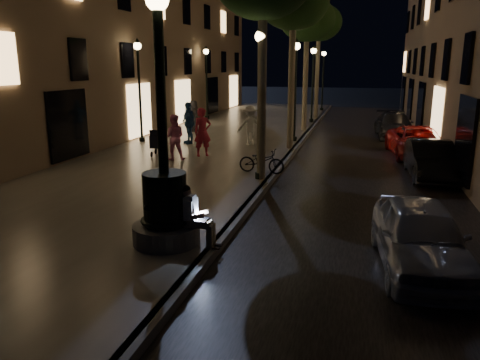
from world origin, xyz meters
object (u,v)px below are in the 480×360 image
(seated_man_laptop, at_px, (193,214))
(tree_second, at_px, (294,2))
(car_rear, at_px, (394,125))
(pedestrian_dark, at_px, (194,116))
(bicycle, at_px, (262,161))
(tree_third, at_px, (307,20))
(pedestrian_red, at_px, (203,132))
(pedestrian_white, at_px, (250,125))
(lamp_curb_b, at_px, (296,77))
(lamp_curb_c, at_px, (313,74))
(stroller, at_px, (158,141))
(car_third, at_px, (418,142))
(lamp_curb_d, at_px, (323,72))
(car_second, at_px, (430,160))
(pedestrian_pink, at_px, (174,137))
(lamp_curb_a, at_px, (260,84))
(car_front, at_px, (420,236))
(tree_far, at_px, (319,23))
(lamp_left_b, at_px, (139,77))
(lamp_left_c, at_px, (206,73))
(pedestrian_blue, at_px, (189,123))
(fountain_lamppost, at_px, (165,196))

(seated_man_laptop, distance_m, tree_second, 13.18)
(car_rear, bearing_deg, pedestrian_dark, -173.69)
(bicycle, bearing_deg, tree_third, 5.69)
(pedestrian_red, height_order, pedestrian_white, pedestrian_red)
(lamp_curb_b, height_order, bicycle, lamp_curb_b)
(lamp_curb_c, height_order, stroller, lamp_curb_c)
(tree_third, relative_size, car_third, 1.57)
(lamp_curb_d, xyz_separation_m, car_second, (5.50, -21.64, -2.59))
(pedestrian_pink, relative_size, bicycle, 1.11)
(car_rear, bearing_deg, lamp_curb_a, -116.02)
(lamp_curb_b, bearing_deg, pedestrian_red, -122.51)
(tree_third, xyz_separation_m, lamp_curb_b, (0.00, -4.00, -2.90))
(lamp_curb_b, distance_m, lamp_curb_d, 16.00)
(lamp_curb_b, bearing_deg, pedestrian_white, -138.94)
(tree_third, xyz_separation_m, lamp_curb_a, (0.00, -12.00, -2.90))
(car_second, height_order, pedestrian_white, pedestrian_white)
(lamp_curb_d, relative_size, car_front, 1.25)
(tree_far, height_order, lamp_left_b, tree_far)
(pedestrian_white, bearing_deg, lamp_left_c, -86.10)
(pedestrian_white, bearing_deg, pedestrian_red, 44.23)
(lamp_left_c, relative_size, car_front, 1.25)
(lamp_curb_b, relative_size, car_third, 1.05)
(lamp_curb_b, height_order, pedestrian_pink, lamp_curb_b)
(lamp_curb_b, height_order, lamp_curb_d, same)
(lamp_curb_d, height_order, pedestrian_blue, lamp_curb_d)
(lamp_curb_b, xyz_separation_m, lamp_left_b, (-7.10, -2.00, 0.00))
(car_front, bearing_deg, bicycle, 119.89)
(lamp_left_c, relative_size, car_third, 1.05)
(lamp_curb_d, height_order, pedestrian_white, lamp_curb_d)
(tree_second, xyz_separation_m, car_rear, (4.76, 5.76, -5.69))
(lamp_curb_c, distance_m, car_third, 11.51)
(lamp_left_b, xyz_separation_m, pedestrian_pink, (3.24, -3.82, -2.15))
(pedestrian_red, bearing_deg, stroller, 158.94)
(car_second, bearing_deg, lamp_left_c, 130.49)
(car_front, height_order, car_third, car_front)
(lamp_curb_c, bearing_deg, lamp_curb_b, -90.00)
(tree_second, relative_size, tree_far, 0.99)
(tree_third, height_order, tree_far, tree_far)
(pedestrian_white, bearing_deg, pedestrian_dark, -65.92)
(lamp_left_b, relative_size, stroller, 3.95)
(tree_second, distance_m, pedestrian_pink, 7.60)
(seated_man_laptop, xyz_separation_m, bicycle, (-0.01, 6.80, -0.26))
(seated_man_laptop, distance_m, pedestrian_blue, 12.84)
(lamp_left_b, relative_size, pedestrian_pink, 2.72)
(lamp_curb_d, relative_size, lamp_left_c, 1.00)
(tree_far, bearing_deg, seated_man_laptop, -90.40)
(fountain_lamppost, xyz_separation_m, seated_man_laptop, (0.61, 0.00, -0.33))
(car_front, bearing_deg, pedestrian_red, 125.06)
(lamp_curb_c, xyz_separation_m, lamp_left_b, (-7.10, -10.00, 0.00))
(lamp_left_b, height_order, pedestrian_blue, lamp_left_b)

